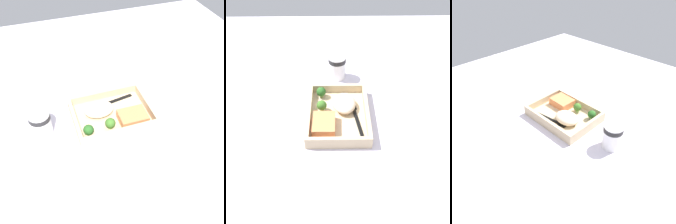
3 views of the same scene
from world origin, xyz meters
TOP-DOWN VIEW (x-y plane):
  - ground_plane at (0.00, 0.00)cm, footprint 160.00×160.00cm
  - takeout_tray at (0.00, 0.00)cm, footprint 26.35×20.09cm
  - tray_rim at (0.00, 0.00)cm, footprint 26.35×20.09cm
  - salmon_fillet at (-5.62, 4.49)cm, footprint 9.17×7.16cm
  - mashed_potatoes at (3.83, -2.29)cm, footprint 10.01×7.53cm
  - broccoli_floret_1 at (2.36, 5.40)cm, footprint 3.37×3.37cm
  - broccoli_floret_2 at (9.61, 5.82)cm, footprint 3.34×3.34cm
  - fork at (-0.94, -5.92)cm, footprint 15.86×4.21cm
  - paper_cup at (23.16, -0.19)cm, footprint 6.70×6.70cm
  - receipt_slip at (-1.21, 21.67)cm, footprint 10.20×16.10cm

SIDE VIEW (x-z plane):
  - ground_plane at x=0.00cm, z-range -2.00..0.00cm
  - receipt_slip at x=-1.21cm, z-range 0.00..0.24cm
  - takeout_tray at x=0.00cm, z-range 0.00..1.20cm
  - fork at x=-0.94cm, z-range 1.20..1.64cm
  - tray_rim at x=0.00cm, z-range 1.20..4.23cm
  - salmon_fillet at x=-5.62cm, z-range 1.20..4.34cm
  - mashed_potatoes at x=3.83cm, z-range 1.20..4.93cm
  - broccoli_floret_2 at x=9.61cm, z-range 1.41..5.35cm
  - broccoli_floret_1 at x=2.36cm, z-range 1.46..5.55cm
  - paper_cup at x=23.16cm, z-range 0.53..9.61cm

